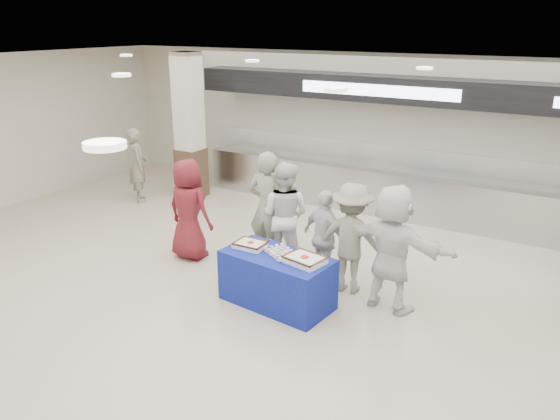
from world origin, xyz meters
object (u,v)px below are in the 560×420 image
Objects in this scene: chef_short at (325,238)px; civilian_white at (392,248)px; soldier_b at (351,238)px; soldier_bg at (138,165)px; display_table at (277,280)px; cupcake_tray at (281,253)px; chef_tall at (285,215)px; sheet_cake_right at (305,259)px; sheet_cake_left at (250,244)px; civilian_maroon at (189,210)px; soldier_a at (268,208)px.

civilian_white is (1.13, -0.23, 0.17)m from chef_short.
soldier_b is 5.97m from soldier_bg.
civilian_white is (0.70, -0.21, 0.08)m from soldier_b.
cupcake_tray is (0.04, 0.04, 0.41)m from display_table.
chef_short is 1.17m from civilian_white.
chef_tall is at bearing 4.26° from chef_short.
sheet_cake_left is at bearing 175.67° from sheet_cake_right.
civilian_white is at bearing 19.42° from sheet_cake_left.
soldier_b is (0.70, 0.92, 0.45)m from display_table.
cupcake_tray is (0.52, -0.01, -0.01)m from sheet_cake_left.
cupcake_tray is at bearing 166.49° from civilian_maroon.
cupcake_tray is at bearing 46.69° from soldier_b.
soldier_b is (2.81, 0.28, -0.03)m from civilian_maroon.
display_table is 0.64m from sheet_cake_left.
sheet_cake_right is at bearing 46.29° from civilian_white.
display_table is 0.89× the size of chef_tall.
chef_tall is at bearing -4.71° from civilian_white.
display_table is 0.82× the size of soldier_a.
soldier_bg is at bearing 155.73° from sheet_cake_right.
sheet_cake_left is 0.24× the size of civilian_white.
display_table is 2.71× the size of sheet_cake_right.
soldier_bg is (-5.07, 2.47, 0.44)m from display_table.
civilian_maroon is at bearing -170.46° from soldier_bg.
soldier_a reaches higher than soldier_b.
soldier_bg is at bearing -20.75° from chef_tall.
sheet_cake_right is 0.97m from soldier_b.
display_table is at bearing 177.75° from sheet_cake_right.
soldier_a reaches higher than civilian_white.
sheet_cake_right is 1.10× the size of cupcake_tray.
civilian_white is at bearing 157.15° from soldier_b.
sheet_cake_right is at bearing 120.85° from chef_short.
soldier_a is (-0.39, 1.10, 0.15)m from sheet_cake_left.
sheet_cake_right is 0.40m from cupcake_tray.
civilian_maroon is 1.05× the size of soldier_bg.
soldier_a is 1.60m from soldier_b.
soldier_b is (1.28, -0.27, -0.05)m from chef_tall.
sheet_cake_right is at bearing 167.59° from civilian_maroon.
sheet_cake_left is 1.18m from soldier_a.
civilian_white reaches higher than chef_short.
civilian_maroon is 1.03× the size of soldier_b.
display_table is 0.95× the size of soldier_bg.
sheet_cake_right reaches higher than display_table.
cupcake_tray is 0.30× the size of chef_tall.
soldier_bg reaches higher than chef_short.
display_table is 1.05m from chef_short.
civilian_white reaches higher than cupcake_tray.
civilian_maroon is 1.16× the size of chef_short.
chef_tall is (-0.58, 1.19, 0.50)m from display_table.
sheet_cake_left is 1.73m from civilian_maroon.
chef_tall is at bearing -158.02° from civilian_maroon.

